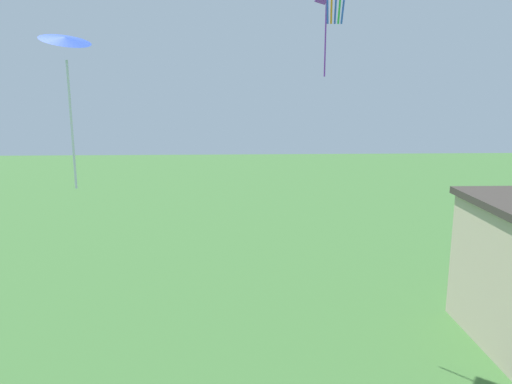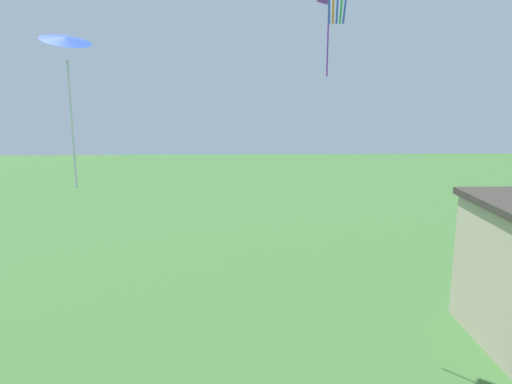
# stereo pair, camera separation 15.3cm
# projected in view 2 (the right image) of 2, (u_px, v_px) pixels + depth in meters

# --- Properties ---
(kite_blue_delta) EXTENTS (1.44, 1.43, 3.32)m
(kite_blue_delta) POSITION_uv_depth(u_px,v_px,m) (66.00, 46.00, 10.26)
(kite_blue_delta) COLOR blue
(kite_purple_streamer) EXTENTS (0.83, 0.88, 3.21)m
(kite_purple_streamer) POSITION_uv_depth(u_px,v_px,m) (329.00, 3.00, 15.98)
(kite_purple_streamer) COLOR purple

